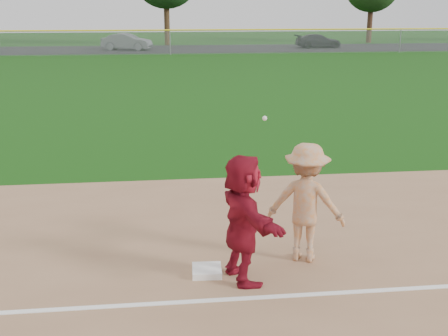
{
  "coord_description": "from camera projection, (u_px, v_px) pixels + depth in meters",
  "views": [
    {
      "loc": [
        -1.1,
        -7.88,
        4.06
      ],
      "look_at": [
        0.0,
        1.5,
        1.3
      ],
      "focal_mm": 45.0,
      "sensor_mm": 36.0,
      "label": 1
    }
  ],
  "objects": [
    {
      "name": "ground",
      "position": [
        235.0,
        274.0,
        8.77
      ],
      "size": [
        160.0,
        160.0,
        0.0
      ],
      "primitive_type": "plane",
      "color": "#13440D",
      "rests_on": "ground"
    },
    {
      "name": "foul_line",
      "position": [
        243.0,
        299.0,
        8.0
      ],
      "size": [
        60.0,
        0.1,
        0.01
      ],
      "primitive_type": "cube",
      "color": "white",
      "rests_on": "infield_dirt"
    },
    {
      "name": "parking_asphalt",
      "position": [
        169.0,
        49.0,
        52.62
      ],
      "size": [
        120.0,
        10.0,
        0.01
      ],
      "primitive_type": "cube",
      "color": "black",
      "rests_on": "ground"
    },
    {
      "name": "first_base",
      "position": [
        207.0,
        271.0,
        8.74
      ],
      "size": [
        0.48,
        0.48,
        0.1
      ],
      "primitive_type": "cube",
      "rotation": [
        0.0,
        0.0,
        -0.05
      ],
      "color": "white",
      "rests_on": "infield_dirt"
    },
    {
      "name": "base_runner",
      "position": [
        243.0,
        219.0,
        8.31
      ],
      "size": [
        1.0,
        1.92,
        1.97
      ],
      "primitive_type": "imported",
      "rotation": [
        0.0,
        0.0,
        1.81
      ],
      "color": "maroon",
      "rests_on": "infield_dirt"
    },
    {
      "name": "car_mid",
      "position": [
        127.0,
        42.0,
        51.26
      ],
      "size": [
        4.79,
        2.77,
        1.49
      ],
      "primitive_type": "imported",
      "rotation": [
        0.0,
        0.0,
        1.29
      ],
      "color": "slate",
      "rests_on": "parking_asphalt"
    },
    {
      "name": "car_right",
      "position": [
        318.0,
        41.0,
        54.0
      ],
      "size": [
        4.51,
        2.03,
        1.28
      ],
      "primitive_type": "imported",
      "rotation": [
        0.0,
        0.0,
        1.62
      ],
      "color": "black",
      "rests_on": "parking_asphalt"
    },
    {
      "name": "first_base_play",
      "position": [
        306.0,
        203.0,
        9.01
      ],
      "size": [
        1.48,
        1.16,
        2.43
      ],
      "color": "#A6A6A9",
      "rests_on": "infield_dirt"
    },
    {
      "name": "outfield_fence",
      "position": [
        170.0,
        31.0,
        46.35
      ],
      "size": [
        110.0,
        0.12,
        110.0
      ],
      "color": "#999EA0",
      "rests_on": "ground"
    }
  ]
}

